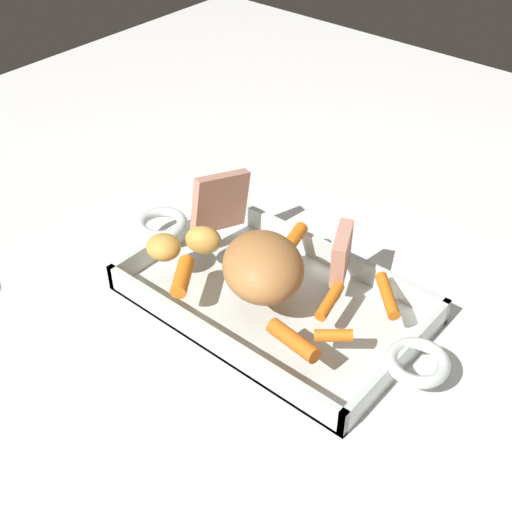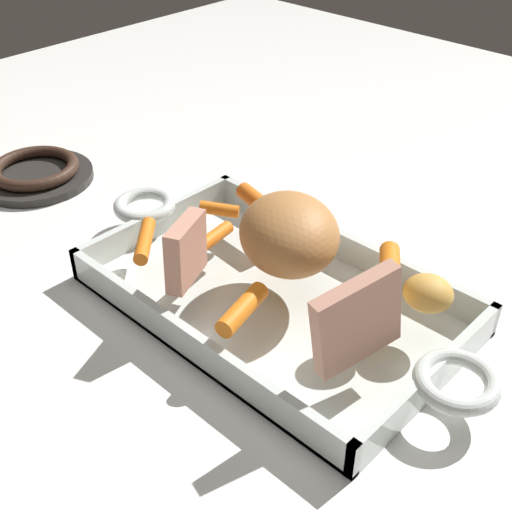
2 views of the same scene
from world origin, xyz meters
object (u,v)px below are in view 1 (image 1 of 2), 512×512
(baby_carrot_long, at_px, (182,276))
(roast_slice_thin, at_px, (220,202))
(baby_carrot_southeast, at_px, (292,241))
(baby_carrot_short, at_px, (330,301))
(roast_slice_thick, at_px, (341,254))
(potato_corner, at_px, (203,240))
(baby_carrot_center_right, at_px, (387,295))
(potato_whole, at_px, (164,247))
(pork_roast, at_px, (263,267))
(baby_carrot_northwest, at_px, (293,340))
(roasting_dish, at_px, (274,298))
(baby_carrot_northeast, at_px, (334,336))

(baby_carrot_long, bearing_deg, roast_slice_thin, -69.27)
(baby_carrot_southeast, bearing_deg, baby_carrot_short, 149.06)
(roast_slice_thick, xyz_separation_m, potato_corner, (0.16, 0.08, -0.01))
(baby_carrot_center_right, bearing_deg, potato_whole, 23.45)
(pork_roast, distance_m, roast_slice_thick, 0.10)
(roast_slice_thin, xyz_separation_m, potato_whole, (0.01, 0.10, -0.02))
(baby_carrot_long, distance_m, baby_carrot_northwest, 0.17)
(pork_roast, xyz_separation_m, potato_whole, (0.14, 0.03, -0.02))
(pork_roast, bearing_deg, baby_carrot_northwest, 148.94)
(baby_carrot_long, distance_m, baby_carrot_southeast, 0.16)
(roasting_dish, xyz_separation_m, baby_carrot_northwest, (-0.09, 0.08, 0.04))
(baby_carrot_southeast, bearing_deg, baby_carrot_northeast, 142.86)
(baby_carrot_short, distance_m, baby_carrot_northwest, 0.08)
(baby_carrot_short, height_order, potato_whole, potato_whole)
(roast_slice_thin, distance_m, baby_carrot_center_right, 0.26)
(potato_corner, bearing_deg, baby_carrot_northeast, 173.91)
(roast_slice_thick, height_order, baby_carrot_long, roast_slice_thick)
(potato_corner, xyz_separation_m, potato_whole, (0.03, 0.04, -0.00))
(baby_carrot_long, bearing_deg, potato_whole, -20.75)
(baby_carrot_center_right, relative_size, baby_carrot_northwest, 1.01)
(pork_roast, distance_m, baby_carrot_short, 0.09)
(baby_carrot_center_right, bearing_deg, potato_corner, 17.30)
(baby_carrot_long, xyz_separation_m, baby_carrot_center_right, (-0.21, -0.14, -0.00))
(baby_carrot_northeast, relative_size, baby_carrot_short, 0.76)
(baby_carrot_center_right, relative_size, baby_carrot_short, 1.23)
(roasting_dish, relative_size, roast_slice_thick, 7.67)
(baby_carrot_northeast, bearing_deg, potato_whole, 4.08)
(potato_corner, bearing_deg, roasting_dish, -172.39)
(baby_carrot_northeast, height_order, potato_corner, potato_corner)
(roasting_dish, relative_size, pork_roast, 4.11)
(baby_carrot_short, bearing_deg, roast_slice_thick, -66.39)
(baby_carrot_short, distance_m, baby_carrot_southeast, 0.12)
(potato_whole, bearing_deg, pork_roast, -165.95)
(pork_roast, relative_size, baby_carrot_northeast, 2.67)
(baby_carrot_short, height_order, potato_corner, potato_corner)
(roast_slice_thin, bearing_deg, baby_carrot_center_right, -176.41)
(potato_whole, bearing_deg, roasting_dish, -157.78)
(roast_slice_thick, distance_m, baby_carrot_southeast, 0.08)
(pork_roast, xyz_separation_m, baby_carrot_long, (0.08, 0.06, -0.03))
(baby_carrot_short, relative_size, potato_corner, 1.20)
(roasting_dish, bearing_deg, baby_carrot_long, 42.69)
(baby_carrot_northwest, bearing_deg, potato_corner, -17.34)
(roast_slice_thin, xyz_separation_m, baby_carrot_short, (-0.21, 0.04, -0.03))
(roast_slice_thin, bearing_deg, baby_carrot_southeast, -165.57)
(roasting_dish, height_order, potato_corner, potato_corner)
(baby_carrot_short, bearing_deg, roasting_dish, 4.32)
(roasting_dish, bearing_deg, potato_whole, 22.22)
(roast_slice_thin, distance_m, baby_carrot_short, 0.22)
(roast_slice_thick, relative_size, baby_carrot_northeast, 1.43)
(baby_carrot_northeast, relative_size, baby_carrot_southeast, 0.67)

